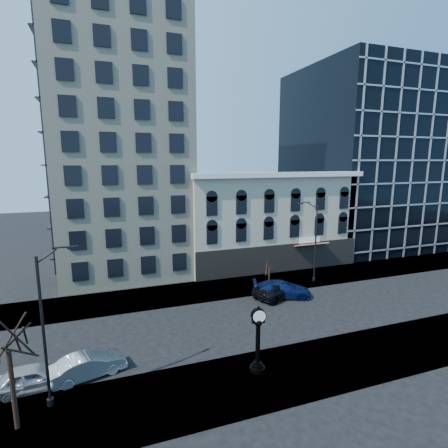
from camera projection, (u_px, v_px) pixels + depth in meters
name	position (u px, v px, depth m)	size (l,w,h in m)	color
ground	(218.00, 325.00, 29.82)	(160.00, 160.00, 0.00)	black
sidewalk_far	(194.00, 292.00, 37.23)	(160.00, 6.00, 0.12)	gray
sidewalk_near	(257.00, 379.00, 22.39)	(160.00, 6.00, 0.12)	gray
cream_tower	(119.00, 114.00, 41.85)	(15.90, 15.40, 42.50)	beige
victorian_row	(264.00, 219.00, 47.42)	(22.60, 11.19, 12.50)	#BAB399
glass_office	(362.00, 160.00, 57.21)	(20.00, 20.15, 28.00)	black
street_clock	(258.00, 342.00, 22.83)	(1.03, 1.03, 4.55)	black
street_lamp_near	(53.00, 285.00, 19.10)	(2.30, 1.11, 9.32)	black
street_lamp_far	(311.00, 221.00, 39.21)	(2.33, 1.07, 9.40)	black
bare_tree_near	(6.00, 332.00, 17.26)	(4.15, 4.15, 7.12)	#2F1F17
bare_tree_far	(269.00, 266.00, 37.73)	(1.96, 1.96, 3.36)	#2F1F17
car_near_a	(34.00, 377.00, 21.36)	(1.86, 4.64, 1.58)	#A5A8AD
car_near_b	(88.00, 365.00, 22.64)	(1.64, 4.70, 1.55)	#A5A8AD
car_far_a	(278.00, 289.00, 35.99)	(2.67, 5.78, 1.61)	black
car_far_b	(282.00, 289.00, 35.83)	(2.40, 5.89, 1.71)	#0C194C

